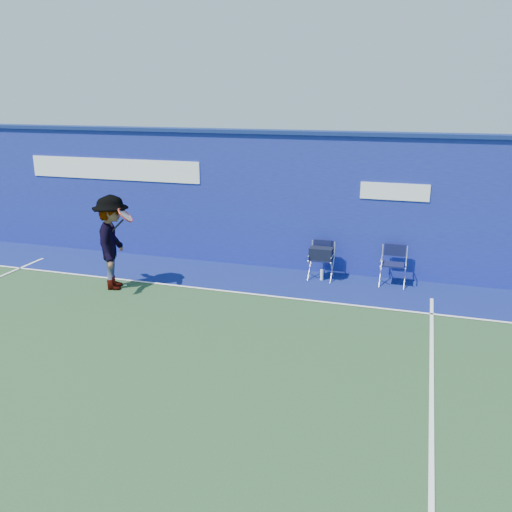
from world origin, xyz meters
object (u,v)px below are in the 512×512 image
(water_bottle, at_px, (322,275))
(tennis_player, at_px, (113,243))
(directors_chair_left, at_px, (321,263))
(directors_chair_right, at_px, (393,273))

(water_bottle, relative_size, tennis_player, 0.13)
(tennis_player, bearing_deg, water_bottle, 23.43)
(directors_chair_left, xyz_separation_m, directors_chair_right, (1.50, 0.06, -0.09))
(directors_chair_left, height_order, water_bottle, directors_chair_left)
(directors_chair_right, bearing_deg, water_bottle, -174.46)
(directors_chair_right, distance_m, tennis_player, 5.78)
(directors_chair_right, bearing_deg, directors_chair_left, -177.62)
(directors_chair_right, height_order, water_bottle, directors_chair_right)
(directors_chair_left, bearing_deg, tennis_player, -155.41)
(directors_chair_left, bearing_deg, directors_chair_right, 2.38)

